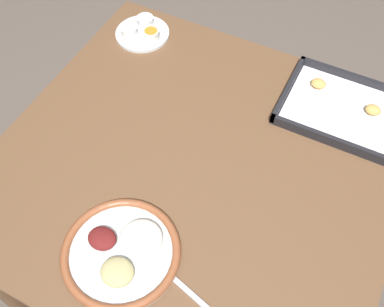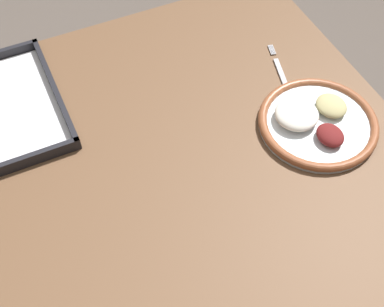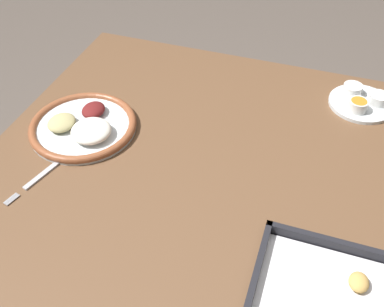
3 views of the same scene
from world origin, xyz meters
name	(u,v)px [view 2 (image 2 of 3)]	position (x,y,z in m)	size (l,w,h in m)	color
ground_plane	(190,292)	(0.00, 0.00, 0.00)	(8.00, 8.00, 0.00)	#564C44
dining_table	(190,186)	(0.00, 0.00, 0.63)	(1.01, 0.97, 0.74)	brown
dinner_plate	(317,122)	(-0.04, -0.30, 0.75)	(0.27, 0.27, 0.05)	silver
fork	(282,77)	(0.13, -0.31, 0.74)	(0.20, 0.07, 0.00)	#B2B2B7
baking_tray	(2,107)	(0.31, 0.33, 0.75)	(0.36, 0.26, 0.04)	black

